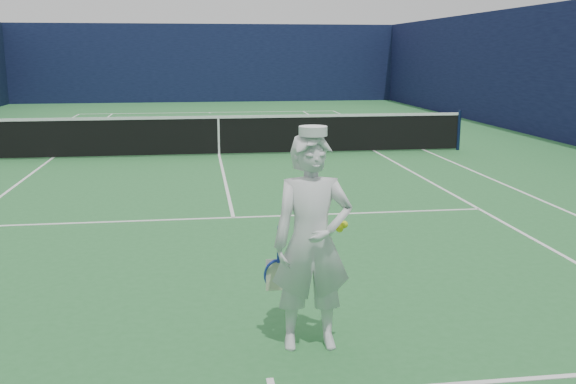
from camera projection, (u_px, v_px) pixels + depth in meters
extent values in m
plane|color=#2A6E35|center=(219.00, 155.00, 16.38)|extent=(80.00, 80.00, 0.00)
cube|color=white|center=(210.00, 112.00, 27.87)|extent=(11.03, 0.06, 0.01)
cube|color=white|center=(425.00, 150.00, 17.12)|extent=(0.06, 23.83, 0.01)
cube|color=white|center=(52.00, 159.00, 15.82)|extent=(0.06, 23.77, 0.01)
cube|color=white|center=(375.00, 152.00, 16.94)|extent=(0.06, 23.77, 0.01)
cube|color=white|center=(213.00, 127.00, 22.57)|extent=(8.23, 0.06, 0.01)
cube|color=white|center=(233.00, 218.00, 10.19)|extent=(8.23, 0.06, 0.01)
cube|color=white|center=(219.00, 155.00, 16.38)|extent=(0.06, 12.80, 0.01)
cube|color=white|center=(210.00, 113.00, 27.73)|extent=(0.06, 0.30, 0.01)
cube|color=#0E1333|center=(206.00, 63.00, 33.36)|extent=(20.12, 0.12, 4.00)
cylinder|color=#141E4C|center=(459.00, 130.00, 17.13)|extent=(0.09, 0.09, 1.07)
cube|color=black|center=(219.00, 136.00, 16.27)|extent=(12.79, 0.02, 0.92)
cube|color=white|center=(218.00, 117.00, 16.17)|extent=(12.79, 0.04, 0.07)
cube|color=white|center=(219.00, 137.00, 16.28)|extent=(0.05, 0.03, 0.94)
imported|color=white|center=(312.00, 243.00, 5.56)|extent=(0.71, 0.48, 1.91)
cylinder|color=white|center=(313.00, 131.00, 5.35)|extent=(0.24, 0.24, 0.08)
cube|color=white|center=(311.00, 133.00, 5.48)|extent=(0.18, 0.11, 0.02)
cylinder|color=navy|center=(279.00, 238.00, 5.60)|extent=(0.04, 0.09, 0.22)
cube|color=#1B2D97|center=(278.00, 255.00, 5.70)|extent=(0.02, 0.02, 0.14)
torus|color=#1B2D97|center=(278.00, 275.00, 5.80)|extent=(0.30, 0.11, 0.29)
cube|color=beige|center=(278.00, 275.00, 5.80)|extent=(0.22, 0.01, 0.30)
sphere|color=yellow|center=(340.00, 229.00, 5.67)|extent=(0.07, 0.07, 0.07)
sphere|color=yellow|center=(344.00, 225.00, 5.68)|extent=(0.07, 0.07, 0.07)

